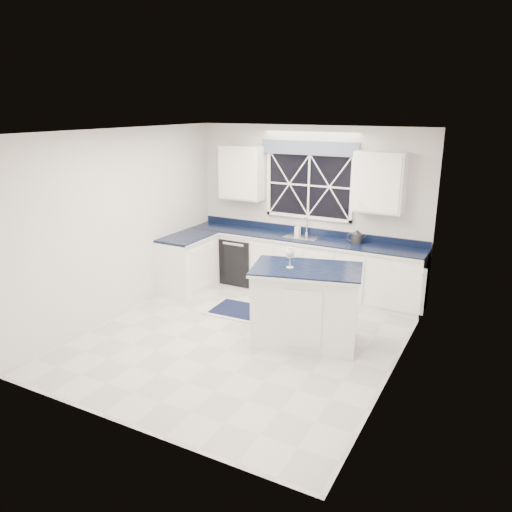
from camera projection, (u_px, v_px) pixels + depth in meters
The scene contains 13 objects.
ground at pixel (243, 336), 6.74m from camera, with size 4.50×4.50×0.00m, color beige.
back_wall at pixel (309, 209), 8.25m from camera, with size 4.00×0.10×2.70m, color silver.
base_cabinets at pixel (278, 265), 8.27m from camera, with size 3.99×1.60×0.90m.
countertop at pixel (301, 238), 8.13m from camera, with size 3.98×0.64×0.04m, color black.
dishwasher at pixel (243, 259), 8.77m from camera, with size 0.60×0.58×0.82m, color black.
window at pixel (309, 180), 8.08m from camera, with size 1.65×0.09×1.26m.
upper_cabinets at pixel (306, 177), 7.95m from camera, with size 3.10×0.34×0.90m.
faucet at pixel (306, 225), 8.24m from camera, with size 0.05×0.20×0.30m.
island at pixel (306, 305), 6.47m from camera, with size 1.54×1.15×1.03m.
rug at pixel (248, 312), 7.53m from camera, with size 1.24×0.79×0.02m.
kettle at pixel (357, 237), 7.75m from camera, with size 0.30×0.21×0.21m.
wine_glass at pixel (290, 254), 6.27m from camera, with size 0.11×0.11×0.27m.
soap_bottle at pixel (298, 229), 8.32m from camera, with size 0.08×0.08×0.17m, color silver.
Camera 1 is at (3.03, -5.34, 3.00)m, focal length 35.00 mm.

